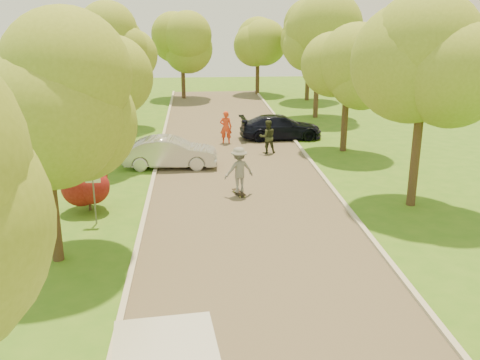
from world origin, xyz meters
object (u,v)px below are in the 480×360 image
object	(u,v)px
person_striped	(226,127)
person_olive	(267,137)
skateboarder	(239,170)
silver_sedan	(170,152)
longboard	(239,192)
dark_sedan	(281,127)
street_sign	(93,184)

from	to	relation	value
person_striped	person_olive	distance (m)	3.36
skateboarder	person_striped	bearing A→B (deg)	-106.97
silver_sedan	longboard	xyz separation A→B (m)	(3.13, -4.55, -0.67)
skateboarder	person_olive	bearing A→B (deg)	-124.38
dark_sedan	longboard	world-z (taller)	dark_sedan
street_sign	person_striped	world-z (taller)	street_sign
person_olive	longboard	bearing A→B (deg)	66.19
street_sign	person_striped	bearing A→B (deg)	65.52
dark_sedan	person_olive	xyz separation A→B (m)	(-1.30, -3.51, 0.20)
dark_sedan	longboard	size ratio (longest dim) A/B	4.78
street_sign	person_striped	size ratio (longest dim) A/B	1.10
dark_sedan	skateboarder	distance (m)	11.02
dark_sedan	person_striped	size ratio (longest dim) A/B	2.59
dark_sedan	person_olive	size ratio (longest dim) A/B	2.70
silver_sedan	longboard	size ratio (longest dim) A/B	4.47
silver_sedan	longboard	distance (m)	5.57
silver_sedan	longboard	bearing A→B (deg)	-142.94
longboard	person_striped	xyz separation A→B (m)	(-0.01, 9.49, 0.87)
silver_sedan	person_striped	xyz separation A→B (m)	(3.12, 4.94, 0.20)
silver_sedan	skateboarder	distance (m)	5.54
person_striped	person_olive	size ratio (longest dim) A/B	1.04
longboard	skateboarder	bearing A→B (deg)	71.17
longboard	person_olive	bearing A→B (deg)	-124.38
longboard	person_striped	bearing A→B (deg)	-106.97
street_sign	longboard	distance (m)	6.48
street_sign	dark_sedan	size ratio (longest dim) A/B	0.43
street_sign	person_olive	distance (m)	12.54
dark_sedan	longboard	distance (m)	11.03
person_striped	skateboarder	bearing A→B (deg)	95.04
dark_sedan	person_striped	bearing A→B (deg)	103.26
person_olive	person_striped	bearing A→B (deg)	-55.98
skateboarder	person_striped	distance (m)	9.49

